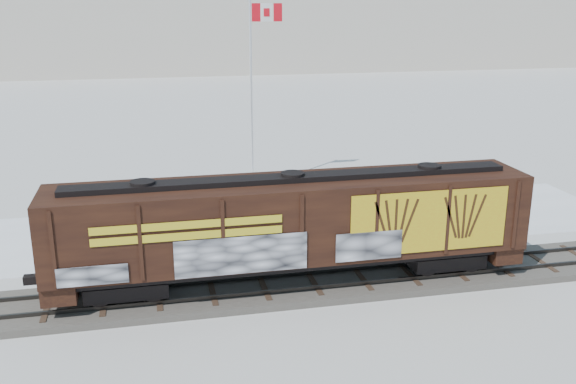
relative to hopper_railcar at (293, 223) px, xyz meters
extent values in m
plane|color=white|center=(-1.16, 0.01, -2.82)|extent=(500.00, 500.00, 0.00)
cube|color=#59544C|center=(-1.16, 0.01, -2.68)|extent=(50.00, 3.40, 0.28)
cube|color=#33302D|center=(-1.16, -0.71, -2.46)|extent=(50.00, 0.10, 0.15)
cube|color=#33302D|center=(-1.16, 0.73, -2.46)|extent=(50.00, 0.10, 0.15)
cube|color=white|center=(-1.16, 7.51, -2.80)|extent=(40.00, 8.00, 0.03)
cube|color=white|center=(-1.16, 95.01, 3.18)|extent=(360.00, 40.00, 12.00)
cube|color=black|center=(-6.31, 0.01, -1.94)|extent=(3.00, 2.00, 0.90)
cube|color=black|center=(6.30, 0.01, -1.94)|extent=(3.00, 2.00, 0.90)
cylinder|color=black|center=(-7.26, -0.77, -1.94)|extent=(0.90, 0.12, 0.90)
cube|color=black|center=(0.00, 0.01, -1.41)|extent=(18.32, 2.40, 0.25)
cube|color=black|center=(0.00, 0.01, 0.19)|extent=(18.32, 3.00, 2.96)
cube|color=black|center=(0.00, 0.01, 1.77)|extent=(16.86, 0.90, 0.20)
cube|color=gold|center=(4.94, -1.53, 0.19)|extent=(6.23, 0.03, 2.39)
cube|color=gold|center=(-4.04, -1.53, 0.54)|extent=(6.60, 0.02, 0.70)
cube|color=silver|center=(-2.20, -1.54, -0.54)|extent=(4.76, 0.03, 1.40)
cylinder|color=silver|center=(0.78, 14.34, -2.72)|extent=(0.90, 0.90, 0.20)
cylinder|color=silver|center=(0.78, 14.34, 2.69)|extent=(0.14, 0.14, 11.02)
cube|color=red|center=(1.13, 14.34, 7.50)|extent=(0.50, 0.07, 1.00)
cube|color=white|center=(1.73, 14.34, 7.50)|extent=(0.70, 0.09, 1.00)
cube|color=red|center=(2.38, 14.34, 7.50)|extent=(0.50, 0.07, 1.00)
imported|color=#9FA0A6|center=(-1.78, 7.97, -1.96)|extent=(5.24, 3.73, 1.66)
imported|color=silver|center=(2.10, 7.85, -1.93)|extent=(5.29, 2.18, 1.70)
imported|color=black|center=(8.52, 7.73, -2.01)|extent=(5.72, 3.65, 1.54)
camera|label=1|loc=(-5.13, -22.57, 8.14)|focal=40.00mm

